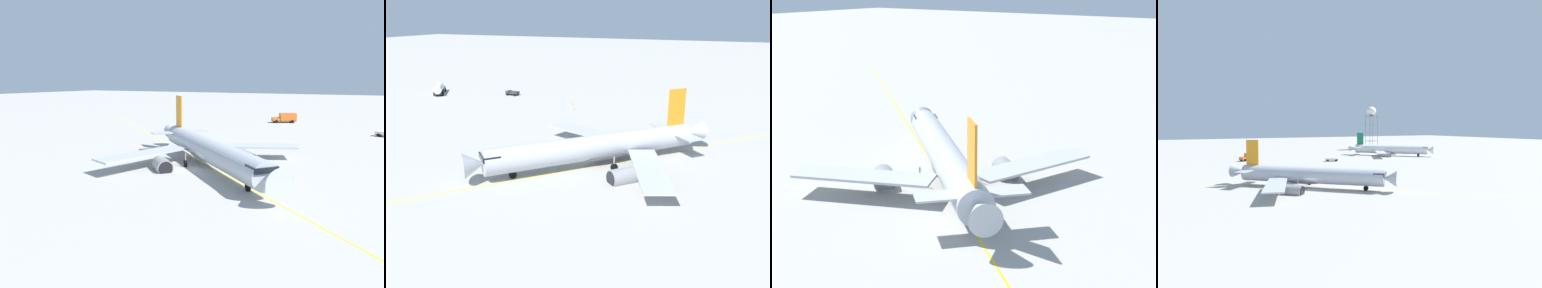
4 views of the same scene
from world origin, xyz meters
TOP-DOWN VIEW (x-y plane):
  - ground_plane at (0.00, 0.00)m, footprint 600.00×600.00m
  - airliner_main at (0.29, 2.25)m, footprint 31.67×29.54m
  - taxiway_centreline at (2.00, 1.28)m, footprint 134.98×116.34m

SIDE VIEW (x-z plane):
  - ground_plane at x=0.00m, z-range 0.00..0.00m
  - taxiway_centreline at x=2.00m, z-range 0.00..0.01m
  - airliner_main at x=0.29m, z-range -3.00..8.30m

